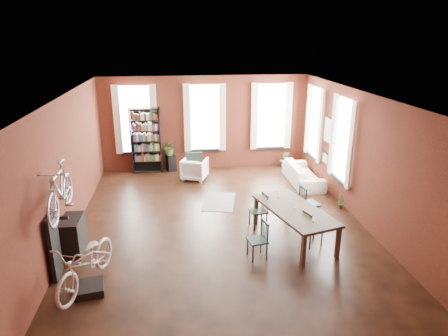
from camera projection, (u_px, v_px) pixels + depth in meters
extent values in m
plane|color=black|center=(220.00, 225.00, 9.92)|extent=(9.00, 9.00, 0.00)
cube|color=white|center=(220.00, 95.00, 8.89)|extent=(7.00, 9.00, 0.04)
cube|color=#421810|center=(205.00, 123.00, 13.63)|extent=(7.00, 0.04, 3.20)
cube|color=#421810|center=(260.00, 270.00, 5.18)|extent=(7.00, 0.04, 3.20)
cube|color=#421810|center=(66.00, 170.00, 8.99)|extent=(0.04, 9.00, 3.20)
cube|color=#421810|center=(361.00, 158.00, 9.82)|extent=(0.04, 9.00, 3.20)
cube|color=white|center=(136.00, 119.00, 13.27)|extent=(1.00, 0.04, 2.20)
cube|color=beige|center=(136.00, 120.00, 13.20)|extent=(1.40, 0.06, 2.30)
cube|color=white|center=(205.00, 118.00, 13.54)|extent=(1.00, 0.04, 2.20)
cube|color=beige|center=(205.00, 118.00, 13.48)|extent=(1.40, 0.06, 2.30)
cube|color=white|center=(271.00, 116.00, 13.81)|extent=(1.00, 0.04, 2.20)
cube|color=beige|center=(271.00, 116.00, 13.75)|extent=(1.40, 0.06, 2.30)
cube|color=white|center=(344.00, 140.00, 10.69)|extent=(0.04, 1.00, 2.20)
cube|color=beige|center=(341.00, 140.00, 10.68)|extent=(0.06, 1.40, 2.30)
cube|color=white|center=(316.00, 123.00, 12.76)|extent=(0.04, 1.00, 2.20)
cube|color=beige|center=(314.00, 123.00, 12.75)|extent=(0.06, 1.40, 2.30)
cube|color=black|center=(328.00, 131.00, 11.72)|extent=(0.04, 0.55, 0.75)
cube|color=black|center=(326.00, 158.00, 12.00)|extent=(0.04, 0.45, 0.35)
cube|color=#4D3A2E|center=(294.00, 224.00, 9.11)|extent=(1.59, 2.44, 0.77)
cube|color=#193736|center=(257.00, 240.00, 8.34)|extent=(0.45, 0.45, 0.83)
cube|color=black|center=(258.00, 211.00, 9.68)|extent=(0.46, 0.46, 0.86)
cube|color=black|center=(313.00, 228.00, 8.85)|extent=(0.47, 0.47, 0.82)
cube|color=#1B393D|center=(309.00, 203.00, 9.99)|extent=(0.50, 0.50, 0.94)
cube|color=black|center=(146.00, 141.00, 13.37)|extent=(1.00, 0.32, 2.20)
imported|color=white|center=(195.00, 168.00, 12.90)|extent=(0.95, 0.92, 0.77)
imported|color=beige|center=(303.00, 171.00, 12.58)|extent=(0.61, 2.08, 0.81)
cube|color=black|center=(219.00, 202.00, 11.27)|extent=(1.12, 1.52, 0.01)
cube|color=black|center=(89.00, 288.00, 7.32)|extent=(0.60, 0.60, 0.15)
cube|color=black|center=(54.00, 247.00, 7.62)|extent=(0.16, 0.60, 1.30)
cube|color=black|center=(73.00, 236.00, 8.56)|extent=(0.40, 0.80, 0.80)
cube|color=black|center=(171.00, 163.00, 13.72)|extent=(0.37, 0.37, 0.56)
imported|color=#376026|center=(284.00, 164.00, 14.11)|extent=(0.49, 0.67, 0.27)
imported|color=#2D5F26|center=(341.00, 206.00, 10.84)|extent=(0.41, 0.43, 0.14)
imported|color=beige|center=(84.00, 241.00, 6.99)|extent=(0.92, 1.12, 1.83)
imported|color=#A5A8AD|center=(57.00, 173.00, 7.17)|extent=(0.47, 1.00, 1.66)
imported|color=#375F26|center=(170.00, 149.00, 13.59)|extent=(0.52, 0.57, 0.42)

